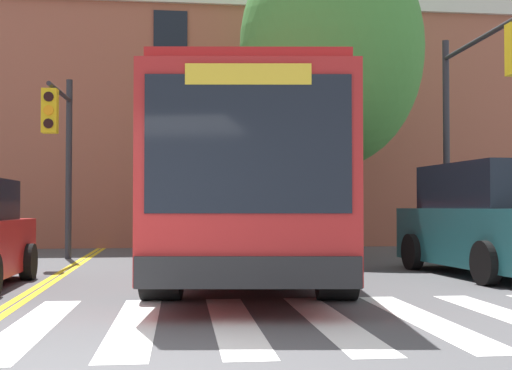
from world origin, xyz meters
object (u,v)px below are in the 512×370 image
(traffic_light_overhead, at_px, (61,138))
(street_tree_curbside_large, at_px, (331,49))
(traffic_light_near_corner, at_px, (473,102))
(car_teal_far_lane, at_px, (494,222))
(city_bus, at_px, (250,185))

(traffic_light_overhead, xyz_separation_m, street_tree_curbside_large, (7.12, 1.73, 2.74))
(traffic_light_near_corner, bearing_deg, car_teal_far_lane, -103.47)
(city_bus, relative_size, traffic_light_near_corner, 2.17)
(car_teal_far_lane, relative_size, street_tree_curbside_large, 0.56)
(city_bus, relative_size, traffic_light_overhead, 2.53)
(traffic_light_overhead, bearing_deg, car_teal_far_lane, -27.55)
(traffic_light_overhead, bearing_deg, traffic_light_near_corner, -16.22)
(traffic_light_overhead, bearing_deg, city_bus, -44.08)
(car_teal_far_lane, bearing_deg, street_tree_curbside_large, 104.96)
(city_bus, bearing_deg, street_tree_curbside_large, 62.64)
(car_teal_far_lane, distance_m, traffic_light_near_corner, 3.26)
(car_teal_far_lane, distance_m, traffic_light_overhead, 10.13)
(city_bus, xyz_separation_m, car_teal_far_lane, (4.66, -0.58, -0.71))
(city_bus, distance_m, traffic_light_overhead, 5.91)
(traffic_light_near_corner, xyz_separation_m, traffic_light_overhead, (-9.26, 2.69, -0.65))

